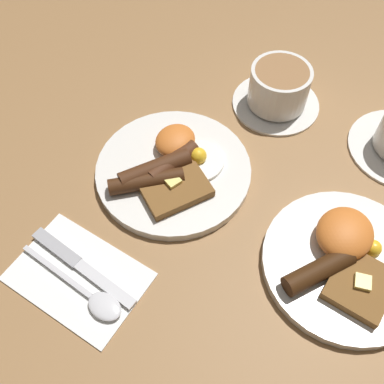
{
  "coord_description": "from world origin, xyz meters",
  "views": [
    {
      "loc": [
        0.32,
        0.26,
        0.56
      ],
      "look_at": [
        0.02,
        0.05,
        0.03
      ],
      "focal_mm": 42.0,
      "sensor_mm": 36.0,
      "label": 1
    }
  ],
  "objects": [
    {
      "name": "napkin",
      "position": [
        0.21,
        -0.0,
        0.0
      ],
      "size": [
        0.13,
        0.18,
        0.01
      ],
      "primitive_type": "cube",
      "rotation": [
        0.0,
        0.0,
        0.06
      ],
      "color": "white",
      "rests_on": "ground_plane"
    },
    {
      "name": "knife",
      "position": [
        0.2,
        -0.01,
        0.01
      ],
      "size": [
        0.02,
        0.18,
        0.01
      ],
      "rotation": [
        0.0,
        0.0,
        1.56
      ],
      "color": "silver",
      "rests_on": "napkin"
    },
    {
      "name": "teacup_near",
      "position": [
        -0.22,
        0.05,
        0.03
      ],
      "size": [
        0.15,
        0.15,
        0.07
      ],
      "color": "silver",
      "rests_on": "ground_plane"
    },
    {
      "name": "spoon",
      "position": [
        0.22,
        0.04,
        0.01
      ],
      "size": [
        0.03,
        0.17,
        0.01
      ],
      "rotation": [
        0.0,
        0.0,
        1.58
      ],
      "color": "silver",
      "rests_on": "napkin"
    },
    {
      "name": "breakfast_plate_near",
      "position": [
        0.0,
        -0.0,
        0.01
      ],
      "size": [
        0.24,
        0.24,
        0.04
      ],
      "color": "silver",
      "rests_on": "ground_plane"
    },
    {
      "name": "breakfast_plate_far",
      "position": [
        -0.01,
        0.28,
        0.02
      ],
      "size": [
        0.22,
        0.22,
        0.05
      ],
      "color": "silver",
      "rests_on": "ground_plane"
    },
    {
      "name": "ground_plane",
      "position": [
        0.0,
        0.0,
        0.0
      ],
      "size": [
        3.0,
        3.0,
        0.0
      ],
      "primitive_type": "plane",
      "color": "olive"
    }
  ]
}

